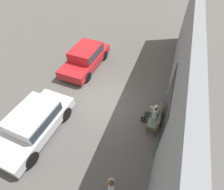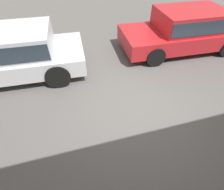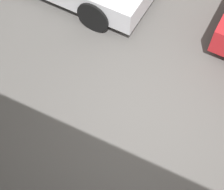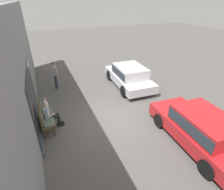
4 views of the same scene
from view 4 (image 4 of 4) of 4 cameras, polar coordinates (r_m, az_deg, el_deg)
The scene contains 7 objects.
ground_plane at distance 8.43m, azimuth -0.10°, elevation -7.89°, with size 60.00×60.00×0.00m, color #565451.
building_facade at distance 6.80m, azimuth -27.63°, elevation 3.00°, with size 18.00×0.51×4.92m.
bench at distance 8.11m, azimuth -21.08°, elevation -6.53°, with size 1.48×0.55×1.04m.
person_on_phone at distance 8.02m, azimuth -19.64°, elevation -5.57°, with size 0.73×0.74×1.37m.
parked_car_near at distance 7.53m, azimuth 27.18°, elevation -9.52°, with size 4.40×2.06×1.39m.
parked_car_mid at distance 11.31m, azimuth 5.66°, elevation 6.48°, with size 4.30×2.13×1.37m.
pedestrian_standing at distance 11.45m, azimuth -18.21°, elevation 6.85°, with size 0.53×0.30×1.73m.
Camera 4 is at (-6.23, 2.60, 5.04)m, focal length 28.00 mm.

